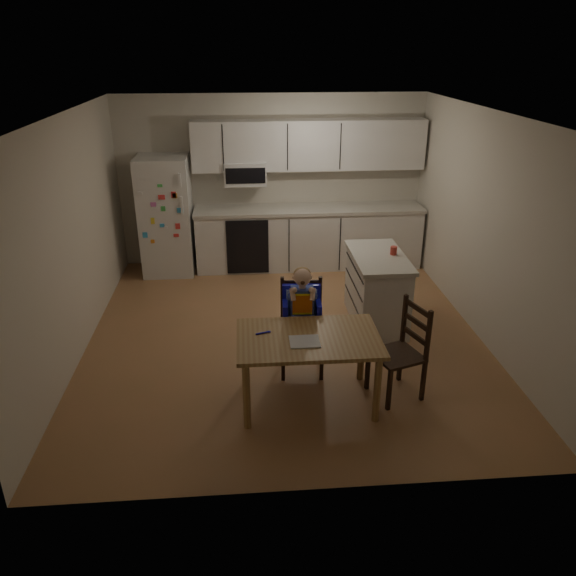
{
  "coord_description": "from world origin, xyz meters",
  "views": [
    {
      "loc": [
        -0.44,
        -5.8,
        3.15
      ],
      "look_at": [
        -0.02,
        -0.75,
        0.93
      ],
      "focal_mm": 35.0,
      "sensor_mm": 36.0,
      "label": 1
    }
  ],
  "objects_px": {
    "refrigerator": "(166,216)",
    "chair_side": "(406,344)",
    "red_cup": "(394,251)",
    "dining_table": "(308,346)",
    "chair_booster": "(302,308)",
    "kitchen_island": "(377,289)"
  },
  "relations": [
    {
      "from": "red_cup",
      "to": "dining_table",
      "type": "bearing_deg",
      "value": -126.39
    },
    {
      "from": "refrigerator",
      "to": "chair_booster",
      "type": "xyz_separation_m",
      "value": [
        1.67,
        -2.88,
        -0.16
      ]
    },
    {
      "from": "kitchen_island",
      "to": "dining_table",
      "type": "xyz_separation_m",
      "value": [
        -1.01,
        -1.6,
        0.17
      ]
    },
    {
      "from": "kitchen_island",
      "to": "red_cup",
      "type": "bearing_deg",
      "value": 4.46
    },
    {
      "from": "refrigerator",
      "to": "chair_booster",
      "type": "distance_m",
      "value": 3.33
    },
    {
      "from": "kitchen_island",
      "to": "chair_side",
      "type": "distance_m",
      "value": 1.52
    },
    {
      "from": "kitchen_island",
      "to": "chair_booster",
      "type": "relative_size",
      "value": 1.03
    },
    {
      "from": "red_cup",
      "to": "chair_side",
      "type": "relative_size",
      "value": 0.1
    },
    {
      "from": "refrigerator",
      "to": "kitchen_island",
      "type": "height_order",
      "value": "refrigerator"
    },
    {
      "from": "dining_table",
      "to": "chair_side",
      "type": "distance_m",
      "value": 0.95
    },
    {
      "from": "refrigerator",
      "to": "chair_side",
      "type": "relative_size",
      "value": 1.79
    },
    {
      "from": "kitchen_island",
      "to": "red_cup",
      "type": "distance_m",
      "value": 0.51
    },
    {
      "from": "dining_table",
      "to": "chair_booster",
      "type": "distance_m",
      "value": 0.62
    },
    {
      "from": "refrigerator",
      "to": "chair_side",
      "type": "distance_m",
      "value": 4.31
    },
    {
      "from": "chair_booster",
      "to": "refrigerator",
      "type": "bearing_deg",
      "value": 123.41
    },
    {
      "from": "kitchen_island",
      "to": "chair_booster",
      "type": "xyz_separation_m",
      "value": [
        -1.01,
        -0.98,
        0.25
      ]
    },
    {
      "from": "red_cup",
      "to": "dining_table",
      "type": "distance_m",
      "value": 2.03
    },
    {
      "from": "red_cup",
      "to": "dining_table",
      "type": "relative_size",
      "value": 0.07
    },
    {
      "from": "kitchen_island",
      "to": "dining_table",
      "type": "relative_size",
      "value": 0.9
    },
    {
      "from": "kitchen_island",
      "to": "chair_side",
      "type": "height_order",
      "value": "chair_side"
    },
    {
      "from": "red_cup",
      "to": "dining_table",
      "type": "height_order",
      "value": "red_cup"
    },
    {
      "from": "dining_table",
      "to": "chair_side",
      "type": "height_order",
      "value": "chair_side"
    }
  ]
}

